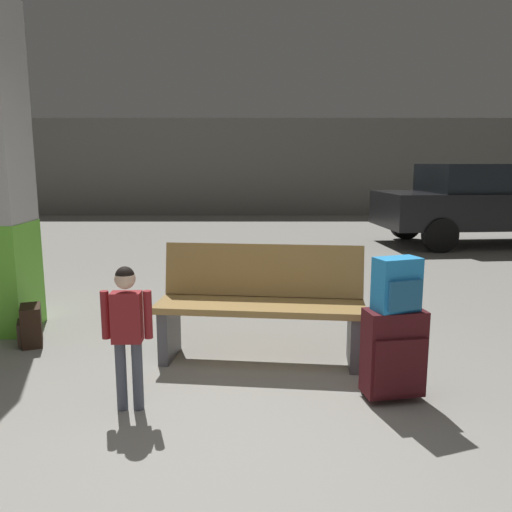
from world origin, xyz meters
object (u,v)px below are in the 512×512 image
bench (261,304)px  backpack_dark_floor (30,326)px  backpack_bright (397,285)px  suitcase (394,353)px  parked_car_side (488,202)px  child (127,323)px

bench → backpack_dark_floor: size_ratio=4.85×
backpack_dark_floor → backpack_bright: bearing=-20.3°
bench → suitcase: bench is taller
bench → parked_car_side: (4.32, 5.82, 0.36)m
bench → backpack_bright: (0.85, -0.74, 0.33)m
backpack_bright → suitcase: bearing=173.8°
suitcase → bench: bearing=138.8°
backpack_bright → parked_car_side: bearing=62.1°
suitcase → backpack_bright: size_ratio=1.78×
backpack_bright → backpack_dark_floor: 3.05m
bench → child: 1.21m
suitcase → backpack_dark_floor: 2.99m
suitcase → child: (-1.68, -0.13, 0.24)m
bench → child: (-0.83, -0.88, 0.12)m
suitcase → parked_car_side: bearing=62.1°
bench → parked_car_side: bearing=53.4°
backpack_dark_floor → parked_car_side: 8.39m
bench → suitcase: size_ratio=2.73×
backpack_bright → child: size_ratio=0.37×
child → parked_car_side: size_ratio=0.22×
bench → backpack_bright: 1.18m
child → backpack_dark_floor: (-1.12, 1.17, -0.40)m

